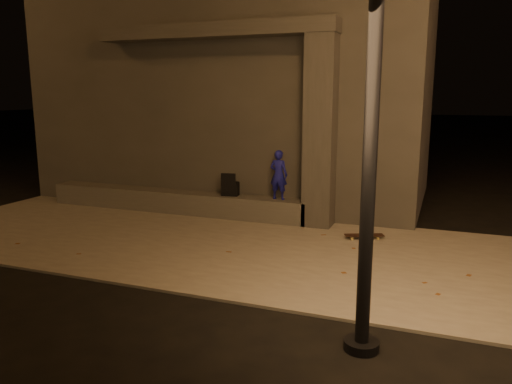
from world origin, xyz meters
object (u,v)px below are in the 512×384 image
at_px(skateboarder, 279,175).
at_px(skateboard, 364,235).
at_px(column, 320,133).
at_px(backpack, 230,188).

xyz_separation_m(skateboarder, skateboard, (1.82, -0.65, -0.88)).
bearing_deg(column, skateboarder, 180.00).
height_order(skateboarder, skateboard, skateboarder).
relative_size(column, backpack, 7.54).
bearing_deg(skateboard, column, 123.88).
height_order(skateboarder, backpack, skateboarder).
bearing_deg(skateboarder, column, -177.15).
relative_size(backpack, skateboard, 0.68).
bearing_deg(backpack, column, -8.20).
bearing_deg(skateboard, skateboarder, 137.33).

